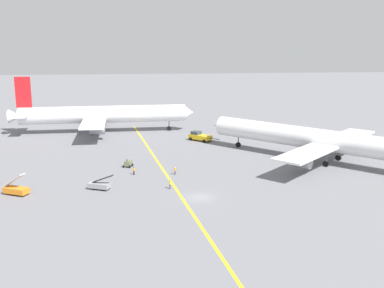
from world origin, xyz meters
name	(u,v)px	position (x,y,z in m)	size (l,w,h in m)	color
ground_plane	(199,197)	(0.00, 0.00, 0.00)	(600.00, 600.00, 0.00)	slate
taxiway_stripe	(171,181)	(-4.37, 10.00, 0.00)	(0.50, 120.00, 0.01)	yellow
airliner_at_gate_left	(102,115)	(-21.61, 61.07, 5.35)	(54.12, 38.84, 16.79)	white
airliner_being_pushed	(320,140)	(30.33, 21.59, 4.95)	(45.84, 46.76, 15.31)	white
pushback_tug	(200,136)	(5.89, 46.45, 1.20)	(7.88, 7.63, 2.83)	gold
gse_stair_truck_yellow	(16,189)	(-32.45, 5.12, 1.03)	(4.92, 3.81, 4.06)	orange
gse_belt_loader_portside	(99,185)	(-17.83, 6.49, 0.83)	(5.01, 3.24, 3.02)	gray
gse_gpu_cart_small	(128,163)	(-12.96, 21.52, 0.79)	(2.26, 2.54, 1.90)	#666B4C
ground_crew_marshaller_foreground	(170,184)	(-4.79, 5.31, 0.91)	(0.36, 0.36, 1.75)	#4C4C51
ground_crew_ramp_agent_by_cones	(134,171)	(-11.61, 15.25, 0.88)	(0.36, 0.36, 1.70)	black
ground_crew_wing_walker_right	(175,171)	(-3.17, 14.61, 0.83)	(0.50, 0.36, 1.60)	#4C4C51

